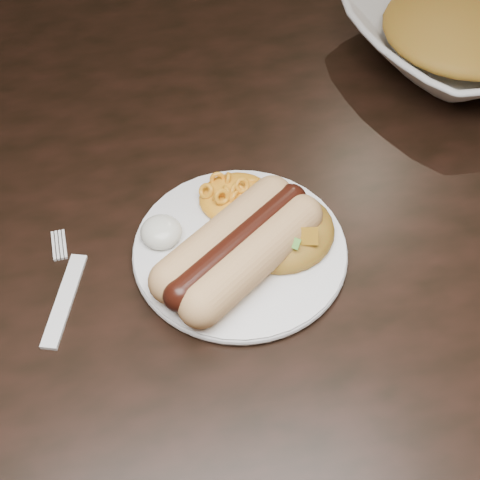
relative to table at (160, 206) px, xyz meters
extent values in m
plane|color=brown|center=(0.00, 0.00, -0.66)|extent=(4.00, 4.00, 0.00)
cube|color=black|center=(0.00, 0.00, 0.07)|extent=(1.60, 0.90, 0.04)
cylinder|color=white|center=(0.06, -0.16, 0.10)|extent=(0.24, 0.24, 0.01)
cylinder|color=tan|center=(0.05, -0.19, 0.12)|extent=(0.13, 0.11, 0.04)
cylinder|color=tan|center=(0.05, -0.16, 0.12)|extent=(0.13, 0.11, 0.04)
cylinder|color=#35160C|center=(0.05, -0.18, 0.13)|extent=(0.14, 0.11, 0.03)
ellipsoid|color=yellow|center=(0.07, -0.10, 0.12)|extent=(0.08, 0.08, 0.03)
ellipsoid|color=silver|center=(-0.01, -0.13, 0.12)|extent=(0.05, 0.05, 0.02)
ellipsoid|color=#BA3612|center=(0.10, -0.16, 0.12)|extent=(0.10, 0.10, 0.04)
cube|color=white|center=(-0.11, -0.17, 0.09)|extent=(0.07, 0.14, 0.00)
imported|color=silver|center=(0.39, 0.07, 0.12)|extent=(0.31, 0.31, 0.06)
ellipsoid|color=#BA3612|center=(0.39, 0.07, 0.14)|extent=(0.21, 0.21, 0.05)
camera|label=1|loc=(-0.04, -0.53, 0.60)|focal=50.00mm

